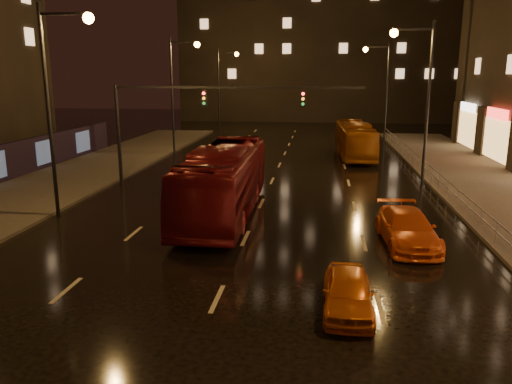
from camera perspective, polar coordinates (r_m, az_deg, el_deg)
ground at (r=31.08m, az=1.50°, el=0.53°), size 140.00×140.00×0.00m
sidewalk_left at (r=30.87m, az=-25.35°, el=-0.71°), size 7.00×70.00×0.15m
building_distant at (r=82.93m, az=8.45°, el=20.85°), size 44.00×16.00×36.00m
traffic_signal at (r=31.31m, az=-7.83°, el=9.27°), size 15.31×0.32×6.20m
railing_right at (r=29.66m, az=21.09°, el=0.79°), size 0.05×56.00×1.00m
bus_red at (r=24.90m, az=-3.65°, el=1.33°), size 3.08×12.32×3.42m
bus_curb at (r=43.29m, az=11.21°, el=5.87°), size 2.99×10.66×2.94m
taxi_near at (r=15.21m, az=10.44°, el=-11.16°), size 1.50×3.61×1.22m
taxi_far at (r=21.40m, az=16.91°, el=-4.00°), size 2.31×5.01×1.42m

